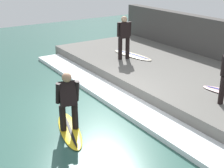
% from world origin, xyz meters
% --- Properties ---
extents(ground_plane, '(28.00, 28.00, 0.00)m').
position_xyz_m(ground_plane, '(0.00, 0.00, 0.00)').
color(ground_plane, '#2D564C').
extents(concrete_ledge, '(4.40, 12.04, 0.45)m').
position_xyz_m(concrete_ledge, '(3.53, 0.00, 0.23)').
color(concrete_ledge, '#66635E').
rests_on(concrete_ledge, ground_plane).
extents(wave_foam_crest, '(0.97, 11.44, 0.14)m').
position_xyz_m(wave_foam_crest, '(0.85, 0.00, 0.07)').
color(wave_foam_crest, white).
rests_on(wave_foam_crest, ground_plane).
extents(surfboard_riding, '(1.01, 2.06, 0.07)m').
position_xyz_m(surfboard_riding, '(-1.26, -0.68, 0.03)').
color(surfboard_riding, yellow).
rests_on(surfboard_riding, ground_plane).
extents(surfer_riding, '(0.57, 0.54, 1.53)m').
position_xyz_m(surfer_riding, '(-1.26, -0.68, 0.91)').
color(surfer_riding, black).
rests_on(surfer_riding, surfboard_riding).
extents(surfer_waiting_far, '(0.56, 0.35, 1.70)m').
position_xyz_m(surfer_waiting_far, '(2.76, 2.56, 1.41)').
color(surfer_waiting_far, black).
rests_on(surfer_waiting_far, concrete_ledge).
extents(surfboard_waiting_far, '(0.82, 2.12, 0.07)m').
position_xyz_m(surfboard_waiting_far, '(3.32, 2.73, 0.48)').
color(surfboard_waiting_far, beige).
rests_on(surfboard_waiting_far, concrete_ledge).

